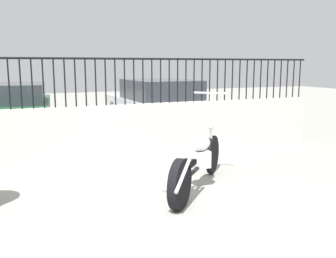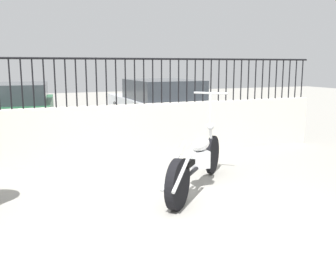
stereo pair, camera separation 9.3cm
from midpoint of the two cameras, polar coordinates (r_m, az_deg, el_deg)
name	(u,v)px [view 1 (the left image)]	position (r m, az deg, el deg)	size (l,w,h in m)	color
ground_plane	(184,218)	(4.37, 1.82, -13.42)	(40.00, 40.00, 0.00)	gray
low_wall	(116,133)	(6.81, -8.25, -0.60)	(8.47, 0.18, 1.01)	beige
fence_railing	(115,74)	(6.70, -8.48, 8.24)	(8.47, 0.04, 0.83)	black
motorcycle_black	(196,163)	(5.15, 3.83, -5.20)	(1.65, 1.72, 1.32)	black
car_green	(7,111)	(9.33, -23.59, 2.50)	(2.28, 4.14, 1.31)	black
car_silver	(158,104)	(10.17, -1.79, 3.84)	(1.83, 4.48, 1.33)	black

